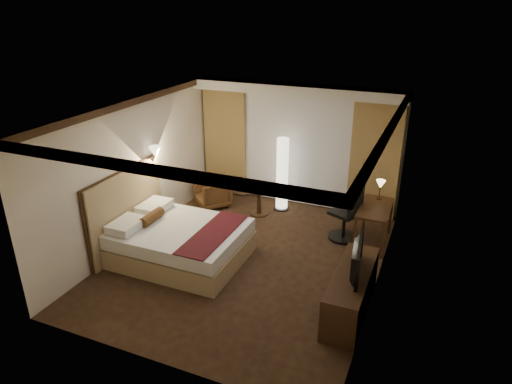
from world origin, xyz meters
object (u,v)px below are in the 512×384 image
at_px(dresser, 351,292).
at_px(desk, 373,225).
at_px(bed, 181,242).
at_px(side_table, 259,201).
at_px(television, 352,255).
at_px(office_chair, 345,211).
at_px(armchair, 212,192).
at_px(floor_lamp, 282,174).

bearing_deg(dresser, desk, 91.29).
height_order(bed, side_table, bed).
bearing_deg(television, office_chair, 7.46).
relative_size(bed, armchair, 3.19).
distance_m(desk, office_chair, 0.59).
distance_m(bed, dresser, 3.11).
height_order(office_chair, television, office_chair).
relative_size(side_table, dresser, 0.35).
height_order(side_table, office_chair, office_chair).
distance_m(side_table, dresser, 3.57).
xyz_separation_m(armchair, office_chair, (3.05, -0.37, 0.25)).
bearing_deg(bed, office_chair, 36.60).
distance_m(desk, television, 2.29).
relative_size(desk, television, 1.14).
distance_m(bed, side_table, 2.30).
relative_size(bed, side_table, 3.69).
bearing_deg(floor_lamp, television, -54.41).
height_order(desk, office_chair, office_chair).
distance_m(desk, dresser, 2.22).
xyz_separation_m(floor_lamp, dresser, (2.16, -2.98, -0.48)).
height_order(bed, television, television).
xyz_separation_m(office_chair, dresser, (0.60, -2.17, -0.26)).
bearing_deg(desk, bed, -147.96).
bearing_deg(office_chair, side_table, -168.08).
height_order(side_table, television, television).
bearing_deg(armchair, desk, 36.50).
xyz_separation_m(dresser, television, (-0.03, 0.00, 0.61)).
xyz_separation_m(desk, dresser, (0.05, -2.22, -0.04)).
relative_size(side_table, desk, 0.53).
distance_m(side_table, office_chair, 1.98).
height_order(armchair, dresser, armchair).
bearing_deg(bed, television, -5.77).
bearing_deg(side_table, bed, -104.48).
xyz_separation_m(bed, desk, (3.04, 1.91, 0.05)).
xyz_separation_m(side_table, floor_lamp, (0.36, 0.44, 0.52)).
bearing_deg(armchair, side_table, 41.76).
xyz_separation_m(side_table, dresser, (2.52, -2.54, 0.04)).
distance_m(floor_lamp, television, 3.67).
bearing_deg(television, bed, 77.05).
xyz_separation_m(bed, television, (3.06, -0.31, 0.63)).
relative_size(floor_lamp, desk, 1.46).
bearing_deg(bed, side_table, 75.52).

